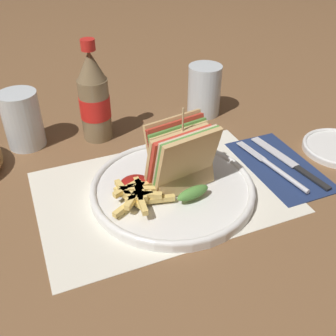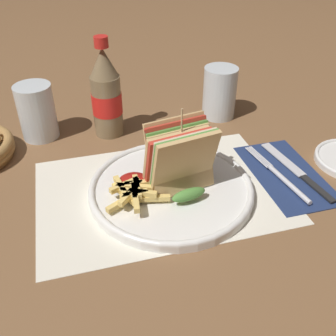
{
  "view_description": "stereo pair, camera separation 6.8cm",
  "coord_description": "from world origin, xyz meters",
  "px_view_note": "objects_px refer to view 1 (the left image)",
  "views": [
    {
      "loc": [
        -0.23,
        -0.51,
        0.44
      ],
      "look_at": [
        -0.02,
        0.01,
        0.04
      ],
      "focal_mm": 42.0,
      "sensor_mm": 36.0,
      "label": 1
    },
    {
      "loc": [
        -0.17,
        -0.53,
        0.44
      ],
      "look_at": [
        -0.02,
        0.01,
        0.04
      ],
      "focal_mm": 42.0,
      "sensor_mm": 36.0,
      "label": 2
    }
  ],
  "objects_px": {
    "club_sandwich": "(181,158)",
    "coke_bottle_near": "(94,98)",
    "knife": "(289,162)",
    "glass_far": "(23,123)",
    "fork": "(277,170)",
    "glass_near": "(204,93)",
    "plate_main": "(172,188)"
  },
  "relations": [
    {
      "from": "club_sandwich",
      "to": "knife",
      "type": "distance_m",
      "value": 0.24
    },
    {
      "from": "knife",
      "to": "coke_bottle_near",
      "type": "xyz_separation_m",
      "value": [
        -0.32,
        0.25,
        0.08
      ]
    },
    {
      "from": "coke_bottle_near",
      "to": "glass_near",
      "type": "height_order",
      "value": "coke_bottle_near"
    },
    {
      "from": "coke_bottle_near",
      "to": "plate_main",
      "type": "bearing_deg",
      "value": -73.17
    },
    {
      "from": "fork",
      "to": "knife",
      "type": "xyz_separation_m",
      "value": [
        0.04,
        0.02,
        -0.0
      ]
    },
    {
      "from": "club_sandwich",
      "to": "glass_far",
      "type": "relative_size",
      "value": 1.27
    },
    {
      "from": "club_sandwich",
      "to": "coke_bottle_near",
      "type": "height_order",
      "value": "coke_bottle_near"
    },
    {
      "from": "plate_main",
      "to": "knife",
      "type": "distance_m",
      "value": 0.24
    },
    {
      "from": "coke_bottle_near",
      "to": "knife",
      "type": "bearing_deg",
      "value": -37.93
    },
    {
      "from": "fork",
      "to": "glass_near",
      "type": "bearing_deg",
      "value": 86.02
    },
    {
      "from": "plate_main",
      "to": "fork",
      "type": "xyz_separation_m",
      "value": [
        0.2,
        -0.02,
        -0.0
      ]
    },
    {
      "from": "glass_far",
      "to": "plate_main",
      "type": "bearing_deg",
      "value": -50.6
    },
    {
      "from": "coke_bottle_near",
      "to": "glass_far",
      "type": "xyz_separation_m",
      "value": [
        -0.14,
        0.03,
        -0.04
      ]
    },
    {
      "from": "fork",
      "to": "coke_bottle_near",
      "type": "distance_m",
      "value": 0.39
    },
    {
      "from": "plate_main",
      "to": "club_sandwich",
      "type": "distance_m",
      "value": 0.06
    },
    {
      "from": "knife",
      "to": "glass_far",
      "type": "distance_m",
      "value": 0.54
    },
    {
      "from": "fork",
      "to": "knife",
      "type": "relative_size",
      "value": 0.94
    },
    {
      "from": "coke_bottle_near",
      "to": "glass_far",
      "type": "distance_m",
      "value": 0.15
    },
    {
      "from": "coke_bottle_near",
      "to": "glass_far",
      "type": "height_order",
      "value": "coke_bottle_near"
    },
    {
      "from": "knife",
      "to": "club_sandwich",
      "type": "bearing_deg",
      "value": 171.23
    },
    {
      "from": "club_sandwich",
      "to": "coke_bottle_near",
      "type": "bearing_deg",
      "value": 109.65
    },
    {
      "from": "club_sandwich",
      "to": "glass_near",
      "type": "xyz_separation_m",
      "value": [
        0.17,
        0.25,
        -0.02
      ]
    },
    {
      "from": "glass_near",
      "to": "coke_bottle_near",
      "type": "bearing_deg",
      "value": -177.28
    },
    {
      "from": "club_sandwich",
      "to": "knife",
      "type": "relative_size",
      "value": 0.73
    },
    {
      "from": "plate_main",
      "to": "fork",
      "type": "relative_size",
      "value": 1.51
    },
    {
      "from": "club_sandwich",
      "to": "fork",
      "type": "bearing_deg",
      "value": -6.06
    },
    {
      "from": "club_sandwich",
      "to": "fork",
      "type": "xyz_separation_m",
      "value": [
        0.19,
        -0.02,
        -0.06
      ]
    },
    {
      "from": "club_sandwich",
      "to": "knife",
      "type": "xyz_separation_m",
      "value": [
        0.23,
        -0.0,
        -0.07
      ]
    },
    {
      "from": "knife",
      "to": "glass_near",
      "type": "bearing_deg",
      "value": 94.75
    },
    {
      "from": "plate_main",
      "to": "glass_far",
      "type": "relative_size",
      "value": 2.46
    },
    {
      "from": "club_sandwich",
      "to": "coke_bottle_near",
      "type": "relative_size",
      "value": 0.7
    },
    {
      "from": "plate_main",
      "to": "knife",
      "type": "xyz_separation_m",
      "value": [
        0.24,
        -0.01,
        -0.0
      ]
    }
  ]
}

